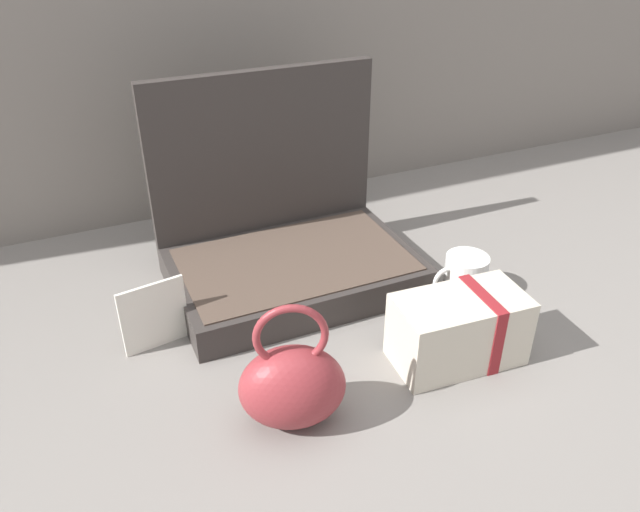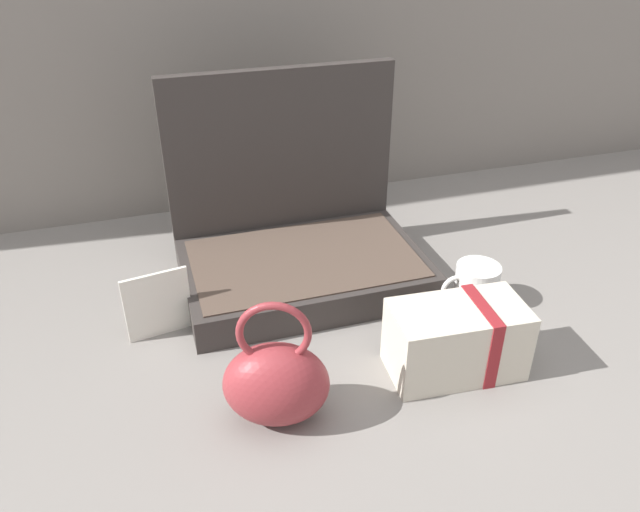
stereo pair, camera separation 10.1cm
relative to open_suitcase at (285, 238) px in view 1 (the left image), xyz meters
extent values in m
plane|color=slate|center=(-0.04, -0.19, -0.09)|extent=(6.00, 6.00, 0.00)
cube|color=#332D2B|center=(0.00, -0.05, -0.05)|extent=(0.47, 0.30, 0.06)
cube|color=#4C3D33|center=(0.00, -0.05, -0.02)|extent=(0.43, 0.27, 0.00)
cube|color=#332D2B|center=(0.00, 0.11, 0.11)|extent=(0.47, 0.02, 0.39)
ellipsoid|color=maroon|center=(-0.14, -0.38, -0.02)|extent=(0.18, 0.14, 0.13)
torus|color=maroon|center=(-0.14, -0.38, 0.07)|extent=(0.10, 0.04, 0.11)
cube|color=beige|center=(0.16, -0.36, -0.03)|extent=(0.22, 0.13, 0.12)
cube|color=maroon|center=(0.20, -0.36, -0.03)|extent=(0.03, 0.12, 0.12)
cylinder|color=white|center=(0.29, -0.20, -0.05)|extent=(0.08, 0.08, 0.08)
torus|color=white|center=(0.25, -0.20, -0.05)|extent=(0.06, 0.01, 0.06)
cube|color=silver|center=(-0.28, -0.12, -0.02)|extent=(0.11, 0.02, 0.13)
camera|label=1|loc=(-0.37, -1.00, 0.60)|focal=34.78mm
camera|label=2|loc=(-0.28, -1.04, 0.60)|focal=34.78mm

